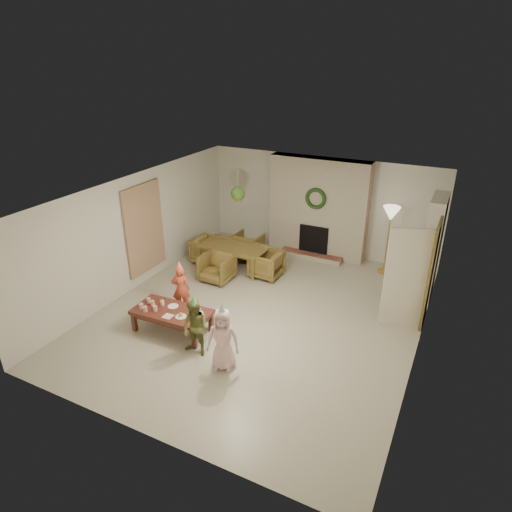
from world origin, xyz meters
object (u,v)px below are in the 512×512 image
Objects in this scene: dining_table at (233,257)px; child_plaid at (196,328)px; dining_chair_left at (208,250)px; dining_chair_right at (266,264)px; dining_chair_far at (248,246)px; child_pink at (223,339)px; dining_chair_near at (217,268)px; coffee_table_top at (172,312)px; child_red at (181,289)px.

dining_table is 1.58× the size of child_plaid.
dining_chair_left is 1.00× the size of dining_chair_right.
dining_chair_far and dining_chair_right have the same top height.
dining_chair_near is at bearing 105.87° from child_pink.
dining_chair_near is 0.64× the size of child_pink.
coffee_table_top is (-0.62, -2.82, 0.09)m from dining_chair_right.
dining_chair_near is at bearing -135.00° from dining_chair_left.
dining_chair_near is at bearing 96.20° from coffee_table_top.
child_pink is (0.60, -0.10, 0.03)m from child_plaid.
child_plaid reaches higher than child_red.
dining_chair_near is at bearing 90.00° from dining_chair_far.
dining_chair_near is 1.44m from dining_chair_far.
dining_chair_left is 3.04m from coffee_table_top.
dining_chair_far is 3.58m from coffee_table_top.
dining_chair_far is (0.02, 0.72, 0.03)m from dining_table.
dining_table is 2.86m from coffee_table_top.
child_red is at bearing -20.54° from dining_chair_right.
child_red is at bearing 139.32° from child_plaid.
dining_chair_left is at bearing 45.00° from dining_chair_far.
dining_table is 1.13× the size of coffee_table_top.
coffee_table_top is 0.74m from child_red.
coffee_table_top is (0.26, -3.57, 0.09)m from dining_chair_far.
dining_table is 0.72m from dining_chair_near.
child_pink is (1.65, -4.05, 0.23)m from dining_chair_far.
dining_chair_near and dining_chair_left have the same top height.
child_pink reaches higher than child_red.
coffee_table_top is at bearing -82.35° from dining_table.
child_pink is (1.67, -3.33, 0.26)m from dining_table.
dining_chair_left is at bearing -90.00° from dining_chair_right.
dining_chair_right is at bearing -139.58° from child_red.
dining_table is 0.90m from dining_chair_right.
child_red reaches higher than dining_chair_far.
child_red is at bearing 109.29° from coffee_table_top.
dining_chair_far is at bearing -45.00° from dining_chair_left.
child_pink is at bearing -61.40° from dining_table.
coffee_table_top is (0.29, -2.85, 0.12)m from dining_table.
dining_chair_right is at bearing 141.34° from dining_chair_far.
child_pink is (1.65, -1.16, 0.05)m from child_red.
dining_chair_near is 0.68× the size of child_plaid.
dining_table is at bearing -90.00° from dining_chair_left.
child_red is (0.04, -1.44, 0.18)m from dining_chair_near.
dining_chair_left is 1.62m from dining_chair_right.
child_plaid reaches higher than dining_chair_left.
child_pink reaches higher than dining_chair_far.
dining_table is 3.74m from child_pink.
dining_chair_right reaches higher than dining_table.
coffee_table_top is at bearing 84.28° from child_red.
coffee_table_top is at bearing -79.78° from dining_chair_near.
dining_chair_near is 1.00× the size of dining_chair_far.
dining_chair_right is 0.68× the size of child_plaid.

